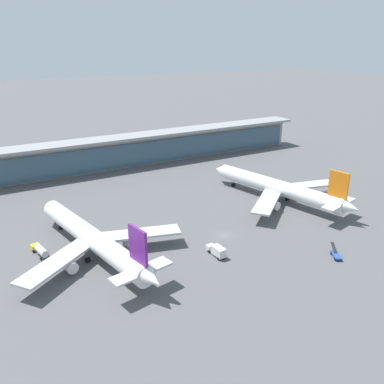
# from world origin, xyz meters

# --- Properties ---
(ground_plane) EXTENTS (1200.00, 1200.00, 0.00)m
(ground_plane) POSITION_xyz_m (0.00, 0.00, 0.00)
(ground_plane) COLOR #515154
(airliner_left_stand) EXTENTS (48.90, 64.42, 17.25)m
(airliner_left_stand) POSITION_xyz_m (-39.29, 7.23, 5.43)
(airliner_left_stand) COLOR white
(airliner_left_stand) RESTS_ON ground
(airliner_centre_stand) EXTENTS (48.50, 64.10, 17.25)m
(airliner_centre_stand) POSITION_xyz_m (34.29, 13.66, 5.43)
(airliner_centre_stand) COLOR white
(airliner_centre_stand) RESTS_ON ground
(service_truck_near_nose_blue) EXTENTS (4.54, 6.58, 2.70)m
(service_truck_near_nose_blue) POSITION_xyz_m (20.07, -27.10, 0.81)
(service_truck_near_nose_blue) COLOR #234C9E
(service_truck_near_nose_blue) RESTS_ON ground
(service_truck_under_wing_yellow) EXTENTS (3.98, 8.87, 2.95)m
(service_truck_under_wing_yellow) POSITION_xyz_m (-52.72, 15.37, 1.71)
(service_truck_under_wing_yellow) COLOR yellow
(service_truck_under_wing_yellow) RESTS_ON ground
(service_truck_mid_apron_white) EXTENTS (2.54, 7.36, 3.10)m
(service_truck_mid_apron_white) POSITION_xyz_m (-8.93, -9.77, 1.69)
(service_truck_mid_apron_white) COLOR silver
(service_truck_mid_apron_white) RESTS_ON ground
(terminal_building) EXTENTS (195.86, 12.80, 15.20)m
(terminal_building) POSITION_xyz_m (0.00, 86.30, 7.87)
(terminal_building) COLOR #9E998E
(terminal_building) RESTS_ON ground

